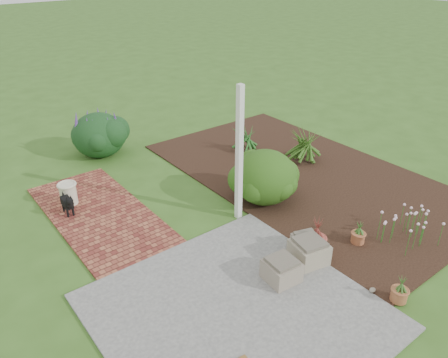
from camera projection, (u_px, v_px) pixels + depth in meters
ground at (229, 225)px, 7.86m from camera, size 80.00×80.00×0.00m
concrete_patio at (237, 312)px, 5.95m from camera, size 3.50×3.50×0.04m
brick_path at (100, 214)px, 8.15m from camera, size 1.60×3.50×0.04m
garden_bed at (304, 175)px, 9.56m from camera, size 4.00×7.00×0.03m
veranda_post at (239, 156)px, 7.51m from camera, size 0.10×0.10×2.50m
stone_trough_near at (309, 252)px, 6.81m from camera, size 0.59×0.59×0.34m
stone_trough_mid at (281, 271)px, 6.44m from camera, size 0.51×0.51×0.31m
stone_trough_far at (307, 244)px, 7.05m from camera, size 0.50×0.50×0.27m
black_dog at (67, 202)px, 7.98m from camera, size 0.16×0.49×0.42m
cream_ceramic_urn at (68, 194)px, 8.35m from camera, size 0.40×0.40×0.42m
evergreen_shrub at (265, 176)px, 8.35m from camera, size 1.53×1.53×1.05m
agapanthus_clump_back at (304, 142)px, 9.97m from camera, size 1.24×1.24×0.92m
agapanthus_clump_front at (244, 136)px, 10.51m from camera, size 1.06×1.06×0.73m
pink_flower_patch at (411, 227)px, 7.24m from camera, size 0.99×0.99×0.57m
terracotta_pot_bronze at (316, 244)px, 7.08m from camera, size 0.32×0.32×0.26m
terracotta_pot_small_left at (358, 238)px, 7.30m from camera, size 0.28×0.28×0.19m
terracotta_pot_small_right at (399, 295)px, 6.09m from camera, size 0.29×0.29×0.19m
purple_flowering_bush at (99, 134)px, 10.31m from camera, size 1.55×1.55×1.06m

